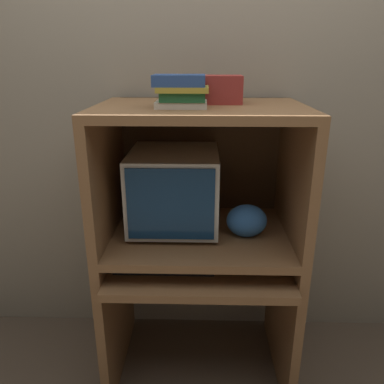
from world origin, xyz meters
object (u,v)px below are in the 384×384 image
(keyboard, at_px, (165,264))
(snack_bag, at_px, (247,221))
(crt_monitor, at_px, (174,189))
(mouse, at_px, (231,265))
(storage_box, at_px, (222,89))
(book_stack, at_px, (181,91))

(keyboard, bearing_deg, snack_bag, 15.33)
(crt_monitor, height_order, keyboard, crt_monitor)
(mouse, relative_size, snack_bag, 0.40)
(keyboard, bearing_deg, crt_monitor, 80.60)
(storage_box, bearing_deg, crt_monitor, -179.83)
(keyboard, bearing_deg, mouse, -0.86)
(keyboard, relative_size, book_stack, 2.06)
(mouse, relative_size, storage_box, 0.44)
(crt_monitor, bearing_deg, snack_bag, -16.07)
(keyboard, bearing_deg, book_stack, 28.10)
(snack_bag, distance_m, book_stack, 0.64)
(storage_box, bearing_deg, book_stack, -136.98)
(book_stack, bearing_deg, crt_monitor, 106.43)
(crt_monitor, height_order, storage_box, storage_box)
(crt_monitor, relative_size, storage_box, 2.63)
(snack_bag, xyz_separation_m, storage_box, (-0.12, 0.10, 0.56))
(crt_monitor, distance_m, storage_box, 0.49)
(storage_box, bearing_deg, keyboard, -141.14)
(keyboard, distance_m, snack_bag, 0.41)
(mouse, xyz_separation_m, storage_box, (-0.05, 0.20, 0.73))
(mouse, xyz_separation_m, snack_bag, (0.07, 0.10, 0.17))
(crt_monitor, bearing_deg, keyboard, -99.40)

